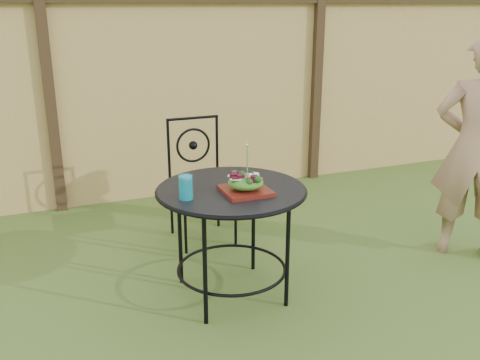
{
  "coord_description": "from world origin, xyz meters",
  "views": [
    {
      "loc": [
        -1.48,
        -2.69,
        1.78
      ],
      "look_at": [
        -0.32,
        0.22,
        0.75
      ],
      "focal_mm": 40.0,
      "sensor_mm": 36.0,
      "label": 1
    }
  ],
  "objects": [
    {
      "name": "patio_table",
      "position": [
        -0.39,
        0.17,
        0.59
      ],
      "size": [
        0.92,
        0.92,
        0.72
      ],
      "color": "black",
      "rests_on": "ground"
    },
    {
      "name": "diner",
      "position": [
        1.44,
        0.1,
        0.81
      ],
      "size": [
        0.7,
        0.67,
        1.62
      ],
      "primitive_type": "imported",
      "rotation": [
        0.0,
        0.0,
        2.46
      ],
      "color": "#9E775A",
      "rests_on": "ground"
    },
    {
      "name": "salad",
      "position": [
        -0.35,
        0.06,
        0.79
      ],
      "size": [
        0.21,
        0.21,
        0.08
      ],
      "primitive_type": "ellipsoid",
      "color": "#235614",
      "rests_on": "salad_plate"
    },
    {
      "name": "drinking_glass",
      "position": [
        -0.7,
        0.09,
        0.79
      ],
      "size": [
        0.08,
        0.08,
        0.14
      ],
      "primitive_type": "cylinder",
      "color": "#0D879F",
      "rests_on": "patio_table"
    },
    {
      "name": "fork",
      "position": [
        -0.34,
        0.06,
        0.92
      ],
      "size": [
        0.01,
        0.01,
        0.18
      ],
      "primitive_type": "cylinder",
      "color": "silver",
      "rests_on": "salad"
    },
    {
      "name": "patio_chair",
      "position": [
        -0.3,
        1.11,
        0.5
      ],
      "size": [
        0.46,
        0.46,
        0.95
      ],
      "color": "black",
      "rests_on": "ground"
    },
    {
      "name": "ground",
      "position": [
        0.0,
        0.0,
        0.0
      ],
      "size": [
        60.0,
        60.0,
        0.0
      ],
      "primitive_type": "plane",
      "color": "#324D19",
      "rests_on": "ground"
    },
    {
      "name": "fence",
      "position": [
        -0.0,
        2.19,
        0.95
      ],
      "size": [
        8.0,
        0.12,
        1.9
      ],
      "color": "#DABB6C",
      "rests_on": "ground"
    },
    {
      "name": "salad_plate",
      "position": [
        -0.35,
        0.06,
        0.74
      ],
      "size": [
        0.27,
        0.27,
        0.02
      ],
      "primitive_type": "cube",
      "color": "#510B11",
      "rests_on": "patio_table"
    }
  ]
}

